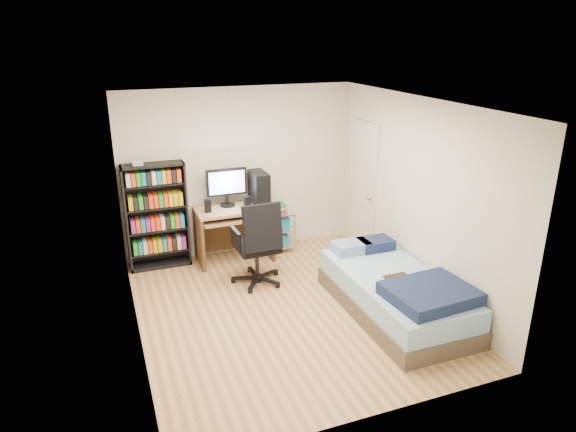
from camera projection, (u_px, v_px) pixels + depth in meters
name	position (u px, v px, depth m)	size (l,w,h in m)	color
room	(287.00, 214.00, 5.89)	(3.58, 4.08, 2.58)	tan
media_shelf	(157.00, 215.00, 7.23)	(0.86, 0.29, 1.59)	black
computer_desk	(240.00, 211.00, 7.54)	(1.09, 0.63, 1.37)	#A47954
office_chair	(258.00, 258.00, 6.85)	(0.73, 0.73, 1.18)	black
wire_cart	(277.00, 221.00, 7.84)	(0.47, 0.34, 0.76)	silver
bed	(396.00, 293.00, 6.16)	(1.07, 2.14, 0.61)	brown
door	(362.00, 188.00, 7.73)	(0.12, 0.80, 2.00)	silver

